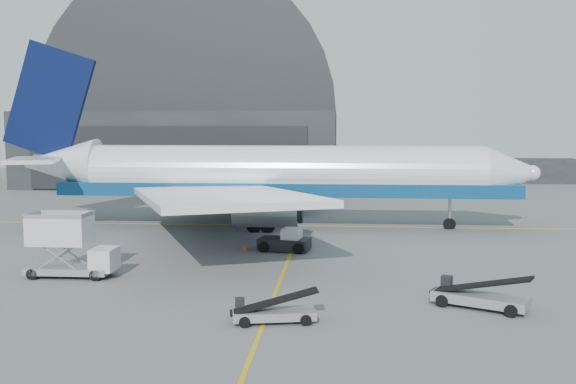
# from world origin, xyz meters

# --- Properties ---
(ground) EXTENTS (200.00, 200.00, 0.00)m
(ground) POSITION_xyz_m (0.00, 0.00, 0.00)
(ground) COLOR #565659
(ground) RESTS_ON ground
(taxi_lines) EXTENTS (80.00, 42.12, 0.02)m
(taxi_lines) POSITION_xyz_m (0.00, 12.67, 0.01)
(taxi_lines) COLOR gold
(taxi_lines) RESTS_ON ground
(hangar) EXTENTS (50.00, 28.30, 28.00)m
(hangar) POSITION_xyz_m (-22.00, 64.95, 9.54)
(hangar) COLOR black
(hangar) RESTS_ON ground
(distant_bldg_a) EXTENTS (14.00, 8.00, 4.00)m
(distant_bldg_a) POSITION_xyz_m (38.00, 72.00, 0.00)
(distant_bldg_a) COLOR black
(distant_bldg_a) RESTS_ON ground
(airliner) EXTENTS (52.37, 50.79, 18.38)m
(airliner) POSITION_xyz_m (-3.58, 19.18, 5.14)
(airliner) COLOR white
(airliner) RESTS_ON ground
(catering_truck) EXTENTS (5.82, 2.29, 4.00)m
(catering_truck) POSITION_xyz_m (-13.93, -2.60, 2.02)
(catering_truck) COLOR gray
(catering_truck) RESTS_ON ground
(pushback_tug) EXTENTS (4.28, 2.92, 1.84)m
(pushback_tug) POSITION_xyz_m (-0.47, 7.37, 0.69)
(pushback_tug) COLOR black
(pushback_tug) RESTS_ON ground
(belt_loader_a) EXTENTS (4.55, 2.22, 1.70)m
(belt_loader_a) POSITION_xyz_m (0.46, -11.24, 0.52)
(belt_loader_a) COLOR gray
(belt_loader_a) RESTS_ON ground
(belt_loader_b) EXTENTS (5.30, 3.81, 2.05)m
(belt_loader_b) POSITION_xyz_m (11.37, -7.79, 0.63)
(belt_loader_b) COLOR gray
(belt_loader_b) RESTS_ON ground
(traffic_cone) EXTENTS (0.33, 0.33, 0.48)m
(traffic_cone) POSITION_xyz_m (-3.76, 7.28, 0.23)
(traffic_cone) COLOR #F64107
(traffic_cone) RESTS_ON ground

